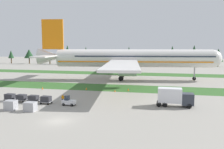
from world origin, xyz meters
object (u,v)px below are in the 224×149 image
object	(u,v)px
cargo_dolly_fourth	(10,97)
taxiway_marker_0	(43,88)
airliner	(128,58)
taxiway_marker_1	(128,90)
cargo_dolly_lead	(46,99)
uld_container_1	(30,107)
ground_crew_marshaller	(63,98)
catering_truck	(175,97)
baggage_tug	(69,101)
cargo_dolly_third	(22,98)
cargo_dolly_second	(34,98)
taxiway_marker_3	(86,89)
uld_container_0	(11,105)
taxiway_marker_2	(115,91)

from	to	relation	value
cargo_dolly_fourth	taxiway_marker_0	world-z (taller)	cargo_dolly_fourth
airliner	taxiway_marker_1	world-z (taller)	airliner
cargo_dolly_lead	uld_container_1	size ratio (longest dim) A/B	1.14
ground_crew_marshaller	catering_truck	bearing A→B (deg)	179.72
baggage_tug	cargo_dolly_third	world-z (taller)	baggage_tug
airliner	taxiway_marker_1	xyz separation A→B (m)	(3.35, -20.69, -7.19)
cargo_dolly_second	taxiway_marker_3	distance (m)	17.62
cargo_dolly_lead	uld_container_0	xyz separation A→B (m)	(-3.99, -5.80, -0.03)
cargo_dolly_lead	uld_container_0	distance (m)	7.04
cargo_dolly_lead	uld_container_1	world-z (taller)	uld_container_1
uld_container_1	taxiway_marker_2	size ratio (longest dim) A/B	4.24
taxiway_marker_3	cargo_dolly_fourth	bearing A→B (deg)	-125.66
ground_crew_marshaller	taxiway_marker_1	world-z (taller)	ground_crew_marshaller
ground_crew_marshaller	taxiway_marker_1	distance (m)	19.70
taxiway_marker_1	cargo_dolly_second	bearing A→B (deg)	-134.27
airliner	cargo_dolly_fourth	size ratio (longest dim) A/B	33.90
airliner	catering_truck	xyz separation A→B (m)	(14.56, -35.10, -5.54)
cargo_dolly_lead	taxiway_marker_3	size ratio (longest dim) A/B	3.66
cargo_dolly_fourth	uld_container_0	bearing A→B (deg)	40.04
taxiway_marker_3	uld_container_1	bearing A→B (deg)	-97.77
baggage_tug	catering_truck	bearing A→B (deg)	103.67
cargo_dolly_second	baggage_tug	bearing A→B (deg)	90.00
airliner	taxiway_marker_0	bearing A→B (deg)	-47.79
cargo_dolly_fourth	taxiway_marker_1	xyz separation A→B (m)	(22.90, 17.19, -0.61)
catering_truck	taxiway_marker_3	distance (m)	26.23
cargo_dolly_second	taxiway_marker_1	xyz separation A→B (m)	(17.11, 17.55, -0.61)
ground_crew_marshaller	taxiway_marker_0	world-z (taller)	ground_crew_marshaller
cargo_dolly_second	catering_truck	xyz separation A→B (m)	(28.32, 3.14, 1.03)
taxiway_marker_1	airliner	bearing A→B (deg)	99.20
cargo_dolly_fourth	taxiway_marker_1	size ratio (longest dim) A/B	3.71
cargo_dolly_second	ground_crew_marshaller	distance (m)	6.00
airliner	taxiway_marker_2	xyz separation A→B (m)	(0.20, -22.78, -7.26)
catering_truck	taxiway_marker_1	size ratio (longest dim) A/B	11.34
cargo_dolly_fourth	taxiway_marker_3	distance (m)	20.00
baggage_tug	cargo_dolly_fourth	size ratio (longest dim) A/B	1.17
baggage_tug	taxiway_marker_2	size ratio (longest dim) A/B	5.68
cargo_dolly_fourth	cargo_dolly_third	bearing A→B (deg)	90.00
baggage_tug	uld_container_0	xyz separation A→B (m)	(-9.01, -5.49, 0.07)
taxiway_marker_3	cargo_dolly_third	bearing A→B (deg)	-118.08
cargo_dolly_fourth	taxiway_marker_1	distance (m)	28.64
cargo_dolly_fourth	taxiway_marker_3	bearing A→B (deg)	147.91
taxiway_marker_2	taxiway_marker_3	size ratio (longest dim) A/B	0.75
cargo_dolly_lead	ground_crew_marshaller	bearing A→B (deg)	121.89
cargo_dolly_third	taxiway_marker_0	size ratio (longest dim) A/B	3.48
cargo_dolly_lead	taxiway_marker_1	xyz separation A→B (m)	(14.21, 17.73, -0.61)
baggage_tug	taxiway_marker_2	xyz separation A→B (m)	(6.05, 15.95, -0.58)
ground_crew_marshaller	taxiway_marker_2	size ratio (longest dim) A/B	3.69
taxiway_marker_2	taxiway_marker_3	bearing A→B (deg)	171.92
airliner	cargo_dolly_third	distance (m)	42.06
uld_container_0	taxiway_marker_0	bearing A→B (deg)	103.26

